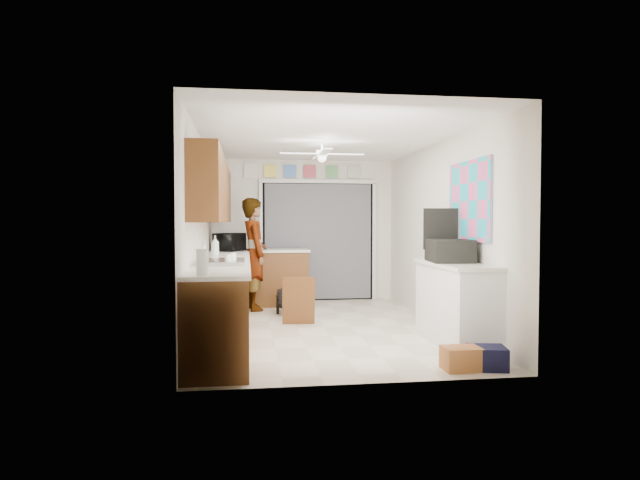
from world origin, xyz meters
name	(u,v)px	position (x,y,z in m)	size (l,w,h in m)	color
floor	(324,327)	(0.00, 0.00, 0.00)	(5.00, 5.00, 0.00)	beige
ceiling	(324,139)	(0.00, 0.00, 2.50)	(5.00, 5.00, 0.00)	white
wall_back	(304,230)	(0.00, 2.50, 1.25)	(3.20, 3.20, 0.00)	silver
wall_front	(366,240)	(0.00, -2.50, 1.25)	(3.20, 3.20, 0.00)	silver
wall_left	(201,234)	(-1.60, 0.00, 1.25)	(5.00, 5.00, 0.00)	silver
wall_right	(440,233)	(1.60, 0.00, 1.25)	(5.00, 5.00, 0.00)	silver
left_base_cabinets	(225,295)	(-1.30, 0.00, 0.45)	(0.60, 4.80, 0.90)	brown
left_countertop	(225,259)	(-1.29, 0.00, 0.92)	(0.62, 4.80, 0.04)	white
upper_cabinets	(214,192)	(-1.44, 0.20, 1.80)	(0.32, 4.00, 0.80)	brown
sink_basin	(222,263)	(-1.29, -1.00, 0.95)	(0.50, 0.76, 0.06)	silver
faucet	(204,254)	(-1.48, -1.00, 1.05)	(0.03, 0.03, 0.22)	silver
peninsula_base	(278,278)	(-0.50, 2.00, 0.45)	(1.00, 0.60, 0.90)	brown
peninsula_top	(278,250)	(-0.50, 2.00, 0.92)	(1.04, 0.64, 0.04)	white
back_opening_recess	(318,242)	(0.25, 2.47, 1.05)	(2.00, 0.06, 2.10)	black
curtain_panel	(318,242)	(0.25, 2.43, 1.05)	(1.90, 0.03, 2.05)	slate
door_trim_left	(261,242)	(-0.77, 2.44, 1.05)	(0.06, 0.04, 2.10)	white
door_trim_right	(374,241)	(1.27, 2.44, 1.05)	(0.06, 0.04, 2.10)	white
door_trim_head	(318,181)	(0.25, 2.44, 2.12)	(2.10, 0.04, 0.06)	white
header_frame_0	(270,171)	(-0.60, 2.47, 2.30)	(0.22, 0.02, 0.22)	#F8E552
header_frame_1	(290,171)	(-0.25, 2.47, 2.30)	(0.22, 0.02, 0.22)	#5089D6
header_frame_2	(310,171)	(0.10, 2.47, 2.30)	(0.22, 0.02, 0.22)	#C24859
header_frame_3	(332,172)	(0.50, 2.47, 2.30)	(0.22, 0.02, 0.22)	#60A866
header_frame_4	(354,172)	(0.90, 2.47, 2.30)	(0.22, 0.02, 0.22)	beige
route66_sign	(250,171)	(-0.95, 2.47, 2.30)	(0.22, 0.02, 0.26)	silver
right_counter_base	(456,306)	(1.35, -1.20, 0.45)	(0.50, 1.40, 0.90)	white
right_counter_top	(456,264)	(1.34, -1.20, 0.92)	(0.54, 1.44, 0.04)	white
abstract_painting	(469,201)	(1.58, -1.00, 1.65)	(0.03, 1.15, 0.95)	#DC518E
ceiling_fan	(322,154)	(0.00, 0.20, 2.32)	(1.14, 1.14, 0.24)	white
microwave	(230,242)	(-1.29, 1.60, 1.08)	(0.51, 0.35, 0.28)	black
soap_bottle	(215,246)	(-1.44, 0.26, 1.08)	(0.11, 0.11, 0.29)	silver
jar_a	(232,258)	(-1.18, -0.97, 1.00)	(0.09, 0.09, 0.12)	silver
jar_b	(228,259)	(-1.22, -1.09, 1.00)	(0.07, 0.07, 0.11)	silver
paper_towel_roll	(202,262)	(-1.40, -2.25, 1.06)	(0.11, 0.11, 0.23)	white
suitcase	(449,251)	(1.32, -1.06, 1.07)	(0.45, 0.61, 0.26)	black
suitcase_rim	(449,260)	(1.32, -1.06, 0.96)	(0.44, 0.58, 0.02)	yellow
suitcase_lid	(441,229)	(1.32, -0.77, 1.32)	(0.42, 0.03, 0.50)	black
cardboard_box	(462,358)	(1.00, -2.20, 0.11)	(0.35, 0.26, 0.22)	#C06D3C
navy_crate	(487,358)	(1.25, -2.20, 0.11)	(0.35, 0.29, 0.22)	black
cabinet_door_panel	(299,301)	(-0.32, 0.21, 0.33)	(0.44, 0.03, 0.66)	brown
man	(254,254)	(-0.90, 1.55, 0.89)	(0.65, 0.43, 1.78)	white
dog	(282,300)	(-0.48, 1.21, 0.20)	(0.21, 0.50, 0.39)	black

